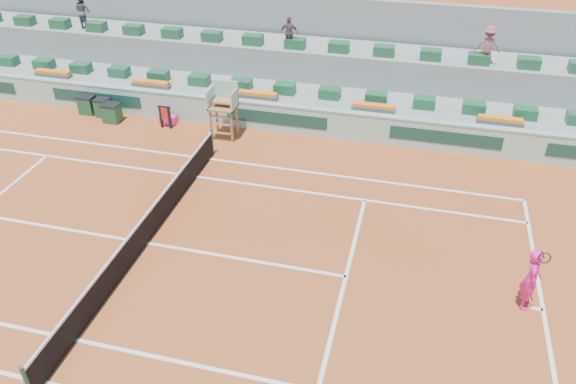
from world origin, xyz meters
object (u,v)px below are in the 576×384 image
object	(u,v)px
player_bag	(168,119)
tennis_player	(531,279)
umpire_chair	(224,103)
drink_cooler_a	(112,113)

from	to	relation	value
player_bag	tennis_player	distance (m)	16.35
umpire_chair	drink_cooler_a	bearing A→B (deg)	179.30
umpire_chair	drink_cooler_a	size ratio (longest dim) A/B	2.86
player_bag	tennis_player	size ratio (longest dim) A/B	0.34
umpire_chair	tennis_player	xyz separation A→B (m)	(11.37, -7.41, -0.58)
player_bag	umpire_chair	size ratio (longest dim) A/B	0.33
player_bag	drink_cooler_a	size ratio (longest dim) A/B	0.93
drink_cooler_a	tennis_player	xyz separation A→B (m)	(16.71, -7.48, 0.54)
drink_cooler_a	player_bag	bearing A→B (deg)	11.27
tennis_player	drink_cooler_a	bearing A→B (deg)	155.89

